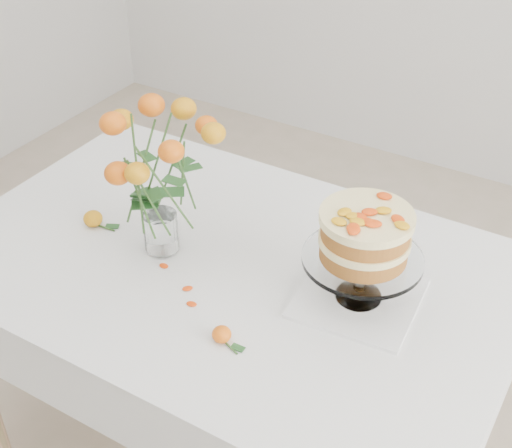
# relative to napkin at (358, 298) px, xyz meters

# --- Properties ---
(table) EXTENTS (1.43, 0.93, 0.76)m
(table) POSITION_rel_napkin_xyz_m (-0.34, -0.04, -0.09)
(table) COLOR tan
(table) RESTS_ON ground
(napkin) EXTENTS (0.29, 0.29, 0.01)m
(napkin) POSITION_rel_napkin_xyz_m (0.00, 0.00, 0.00)
(napkin) COLOR white
(napkin) RESTS_ON table
(cake_stand) EXTENTS (0.27, 0.27, 0.25)m
(cake_stand) POSITION_rel_napkin_xyz_m (0.00, 0.00, 0.17)
(cake_stand) COLOR white
(cake_stand) RESTS_ON napkin
(rose_vase) EXTENTS (0.37, 0.37, 0.44)m
(rose_vase) POSITION_rel_napkin_xyz_m (-0.51, -0.08, 0.25)
(rose_vase) COLOR white
(rose_vase) RESTS_ON table
(loose_rose_near) EXTENTS (0.09, 0.05, 0.04)m
(loose_rose_near) POSITION_rel_napkin_xyz_m (-0.73, -0.09, 0.02)
(loose_rose_near) COLOR orange
(loose_rose_near) RESTS_ON table
(loose_rose_far) EXTENTS (0.07, 0.04, 0.04)m
(loose_rose_far) POSITION_rel_napkin_xyz_m (-0.20, -0.28, 0.01)
(loose_rose_far) COLOR #E95A0B
(loose_rose_far) RESTS_ON table
(stray_petal_a) EXTENTS (0.03, 0.02, 0.00)m
(stray_petal_a) POSITION_rel_napkin_xyz_m (-0.46, -0.14, -0.00)
(stray_petal_a) COLOR #ECA10E
(stray_petal_a) RESTS_ON table
(stray_petal_b) EXTENTS (0.03, 0.02, 0.00)m
(stray_petal_b) POSITION_rel_napkin_xyz_m (-0.36, -0.18, -0.00)
(stray_petal_b) COLOR #ECA10E
(stray_petal_b) RESTS_ON table
(stray_petal_c) EXTENTS (0.03, 0.02, 0.00)m
(stray_petal_c) POSITION_rel_napkin_xyz_m (-0.32, -0.22, -0.00)
(stray_petal_c) COLOR #ECA10E
(stray_petal_c) RESTS_ON table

